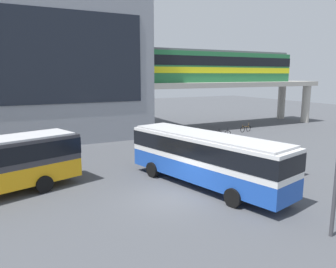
{
  "coord_description": "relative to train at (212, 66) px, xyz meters",
  "views": [
    {
      "loc": [
        -7.71,
        -14.81,
        6.66
      ],
      "look_at": [
        3.42,
        6.88,
        2.2
      ],
      "focal_mm": 34.65,
      "sensor_mm": 36.0,
      "label": 1
    }
  ],
  "objects": [
    {
      "name": "pedestrian_waiting_near_stop",
      "position": [
        -6.27,
        -19.57,
        -6.94
      ],
      "size": [
        0.32,
        0.43,
        1.7
      ],
      "color": "maroon",
      "rests_on": "ground_plane"
    },
    {
      "name": "bus_main",
      "position": [
        -13.06,
        -18.37,
        -5.74
      ],
      "size": [
        5.15,
        11.33,
        3.22
      ],
      "color": "#1E4CB2",
      "rests_on": "ground_plane"
    },
    {
      "name": "train",
      "position": [
        0.0,
        0.0,
        0.0
      ],
      "size": [
        23.61,
        2.96,
        3.84
      ],
      "color": "#26723F",
      "rests_on": "elevated_platform"
    },
    {
      "name": "elevated_platform",
      "position": [
        -0.72,
        -0.0,
        -2.76
      ],
      "size": [
        33.08,
        6.11,
        5.77
      ],
      "color": "#ADA89E",
      "rests_on": "ground_plane"
    },
    {
      "name": "bicycle_brown",
      "position": [
        1.89,
        -4.55,
        -7.37
      ],
      "size": [
        1.78,
        0.32,
        1.04
      ],
      "color": "black",
      "rests_on": "ground_plane"
    },
    {
      "name": "bicycle_red",
      "position": [
        -7.49,
        -6.84,
        -7.37
      ],
      "size": [
        1.79,
        0.06,
        1.04
      ],
      "color": "black",
      "rests_on": "ground_plane"
    },
    {
      "name": "bicycle_black",
      "position": [
        -2.42,
        -5.98,
        -7.37
      ],
      "size": [
        1.77,
        0.38,
        1.04
      ],
      "color": "black",
      "rests_on": "ground_plane"
    },
    {
      "name": "ground_plane",
      "position": [
        -15.9,
        -9.26,
        -7.73
      ],
      "size": [
        120.0,
        120.0,
        0.0
      ],
      "primitive_type": "plane",
      "color": "#47494F"
    }
  ]
}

